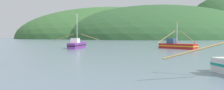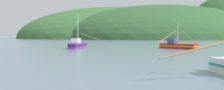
{
  "view_description": "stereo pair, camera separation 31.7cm",
  "coord_description": "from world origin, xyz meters",
  "views": [
    {
      "loc": [
        -4.55,
        -2.28,
        2.73
      ],
      "look_at": [
        -4.54,
        30.41,
        1.4
      ],
      "focal_mm": 37.05,
      "sensor_mm": 36.0,
      "label": 1
    },
    {
      "loc": [
        -4.23,
        -2.28,
        2.73
      ],
      "look_at": [
        -4.54,
        30.41,
        1.4
      ],
      "focal_mm": 37.05,
      "sensor_mm": 36.0,
      "label": 2
    }
  ],
  "objects": [
    {
      "name": "fishing_boat_purple",
      "position": [
        -12.08,
        47.3,
        0.78
      ],
      "size": [
        11.13,
        8.68,
        7.8
      ],
      "rotation": [
        0.0,
        0.0,
        1.42
      ],
      "color": "#6B2D84",
      "rests_on": "ground"
    },
    {
      "name": "hill_mid_right",
      "position": [
        34.96,
        196.55,
        0.0
      ],
      "size": [
        168.62,
        134.89,
        56.05
      ],
      "primitive_type": "ellipsoid",
      "color": "#2D562D",
      "rests_on": "ground"
    },
    {
      "name": "fishing_boat_red",
      "position": [
        8.98,
        45.76,
        0.7
      ],
      "size": [
        10.37,
        9.75,
        5.63
      ],
      "rotation": [
        0.0,
        0.0,
        5.47
      ],
      "color": "red",
      "rests_on": "ground"
    },
    {
      "name": "hill_far_right",
      "position": [
        -4.69,
        229.09,
        0.0
      ],
      "size": [
        186.57,
        149.26,
        60.41
      ],
      "primitive_type": "ellipsoid",
      "color": "#386633",
      "rests_on": "ground"
    }
  ]
}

